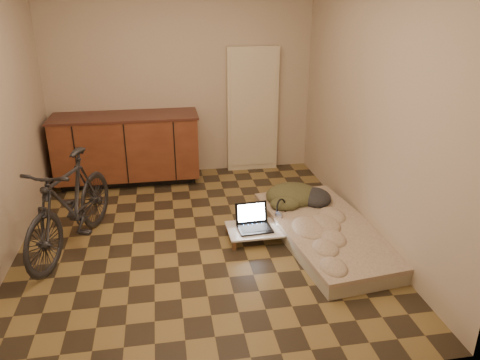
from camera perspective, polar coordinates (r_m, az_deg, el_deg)
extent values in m
cube|color=brown|center=(4.87, -5.20, -7.11)|extent=(3.50, 4.00, 0.00)
cube|color=#C4B097|center=(6.34, -7.19, 12.21)|extent=(3.50, 0.00, 2.60)
cube|color=#C4B097|center=(2.50, -2.28, -3.06)|extent=(3.50, 0.00, 2.60)
cube|color=#C4B097|center=(4.83, 15.65, 8.51)|extent=(0.00, 4.00, 2.60)
cube|color=black|center=(6.43, -13.22, 0.34)|extent=(1.70, 0.48, 0.10)
cube|color=#572818|center=(6.25, -13.58, 3.96)|extent=(1.80, 0.60, 0.78)
cube|color=#462219|center=(6.14, -13.92, 7.55)|extent=(1.84, 0.62, 0.03)
cube|color=beige|center=(6.49, 1.52, 8.52)|extent=(0.70, 0.10, 1.70)
imported|color=black|center=(4.73, -20.08, -2.29)|extent=(0.99, 1.68, 1.04)
cube|color=#A9A087|center=(4.88, 10.49, -6.49)|extent=(1.12, 1.99, 0.12)
cube|color=beige|center=(4.85, 10.56, -5.63)|extent=(1.14, 2.01, 0.04)
cube|color=brown|center=(4.63, -0.73, -7.99)|extent=(0.04, 0.04, 0.09)
cube|color=brown|center=(4.95, -1.50, -5.84)|extent=(0.04, 0.04, 0.09)
cube|color=brown|center=(4.76, 6.69, -7.24)|extent=(0.04, 0.04, 0.09)
cube|color=brown|center=(5.08, 5.44, -5.21)|extent=(0.04, 0.04, 0.09)
cube|color=silver|center=(4.82, 2.52, -5.95)|extent=(0.69, 0.45, 0.02)
cube|color=black|center=(4.77, 1.82, -5.97)|extent=(0.35, 0.26, 0.02)
cube|color=black|center=(4.85, 1.38, -3.97)|extent=(0.34, 0.09, 0.22)
cube|color=white|center=(4.85, 1.38, -3.97)|extent=(0.29, 0.07, 0.18)
ellipsoid|color=silver|center=(4.85, 4.79, -5.40)|extent=(0.08, 0.12, 0.04)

